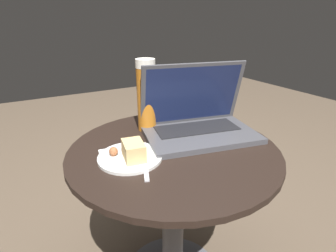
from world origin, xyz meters
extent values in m
cylinder|color=#515156|center=(0.00, 0.00, 0.29)|extent=(0.08, 0.08, 0.54)
cylinder|color=black|center=(0.00, 0.00, 0.57)|extent=(0.65, 0.65, 0.02)
cube|color=white|center=(-0.15, 0.03, 0.58)|extent=(0.16, 0.13, 0.00)
cube|color=#47474C|center=(0.12, 0.02, 0.59)|extent=(0.41, 0.30, 0.02)
cube|color=black|center=(0.13, 0.06, 0.60)|extent=(0.30, 0.17, 0.00)
cube|color=#47474C|center=(0.14, 0.11, 0.71)|extent=(0.37, 0.14, 0.22)
cube|color=#19234C|center=(0.14, 0.10, 0.70)|extent=(0.34, 0.12, 0.20)
cylinder|color=#C6701E|center=(-0.01, 0.17, 0.69)|extent=(0.07, 0.07, 0.22)
cylinder|color=white|center=(-0.01, 0.17, 0.81)|extent=(0.07, 0.07, 0.03)
cylinder|color=silver|center=(-0.14, 0.00, 0.58)|extent=(0.18, 0.18, 0.01)
cube|color=#DBB775|center=(-0.14, -0.02, 0.61)|extent=(0.07, 0.09, 0.05)
sphere|color=#9E5B38|center=(-0.18, 0.02, 0.60)|extent=(0.03, 0.03, 0.03)
sphere|color=#4C6B33|center=(-0.13, 0.04, 0.60)|extent=(0.03, 0.03, 0.03)
cube|color=silver|center=(-0.13, -0.08, 0.58)|extent=(0.05, 0.12, 0.00)
cube|color=silver|center=(-0.10, 0.00, 0.58)|extent=(0.04, 0.06, 0.00)
camera|label=1|loc=(-0.37, -0.63, 0.95)|focal=28.00mm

